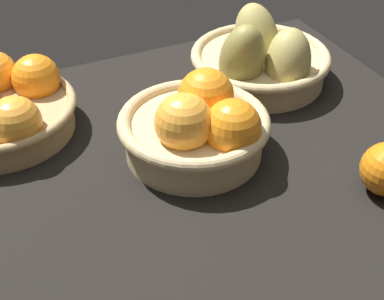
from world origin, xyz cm
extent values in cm
cube|color=black|center=(0.00, 0.00, 1.50)|extent=(84.00, 72.00, 3.00)
cylinder|color=tan|center=(-23.75, 20.48, 5.19)|extent=(22.74, 22.74, 4.38)
sphere|color=orange|center=(-16.77, 23.69, 9.10)|extent=(7.77, 7.77, 7.77)
sphere|color=#F49E33|center=(-22.20, 13.15, 8.69)|extent=(7.77, 7.77, 7.77)
cylinder|color=tan|center=(21.18, 17.30, 5.35)|extent=(22.90, 22.90, 4.70)
torus|color=tan|center=(21.18, 17.30, 7.70)|extent=(24.71, 24.71, 1.81)
ellipsoid|color=tan|center=(22.58, 10.78, 9.19)|extent=(12.67, 13.45, 13.66)
ellipsoid|color=tan|center=(21.02, 18.59, 10.26)|extent=(9.58, 13.05, 14.73)
ellipsoid|color=olive|center=(15.52, 14.15, 9.62)|extent=(8.50, 11.12, 15.04)
cylinder|color=tan|center=(1.36, 2.62, 5.76)|extent=(20.34, 20.34, 5.52)
torus|color=tan|center=(1.36, 2.62, 8.52)|extent=(22.41, 22.41, 2.08)
sphere|color=#F49E33|center=(-1.37, -0.50, 10.86)|extent=(8.28, 8.28, 8.28)
sphere|color=orange|center=(4.71, -2.82, 9.95)|extent=(8.28, 8.28, 8.28)
sphere|color=orange|center=(3.95, 4.00, 11.46)|extent=(8.28, 8.28, 8.28)
camera|label=1|loc=(-27.30, -58.70, 55.28)|focal=53.06mm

